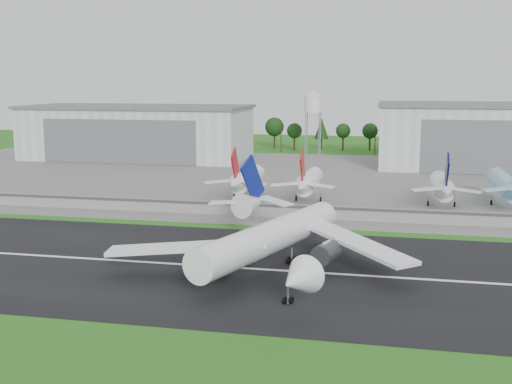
% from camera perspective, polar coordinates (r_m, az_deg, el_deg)
% --- Properties ---
extents(ground, '(600.00, 600.00, 0.00)m').
position_cam_1_polar(ground, '(109.97, -4.29, -8.16)').
color(ground, '#246818').
rests_on(ground, ground).
extents(runway, '(320.00, 60.00, 0.10)m').
position_cam_1_polar(runway, '(119.15, -2.93, -6.69)').
color(runway, black).
rests_on(runway, ground).
extents(runway_centerline, '(220.00, 1.00, 0.02)m').
position_cam_1_polar(runway_centerline, '(119.13, -2.93, -6.66)').
color(runway_centerline, white).
rests_on(runway_centerline, runway).
extents(apron, '(320.00, 150.00, 0.10)m').
position_cam_1_polar(apron, '(224.84, 4.29, 1.19)').
color(apron, slate).
rests_on(apron, ground).
extents(blast_fence, '(240.00, 0.61, 3.50)m').
position_cam_1_polar(blast_fence, '(161.32, 1.18, -1.62)').
color(blast_fence, gray).
rests_on(blast_fence, ground).
extents(hangar_west, '(97.00, 44.00, 23.20)m').
position_cam_1_polar(hangar_west, '(287.84, -10.47, 5.28)').
color(hangar_west, silver).
rests_on(hangar_west, ground).
extents(hangar_east, '(102.00, 47.00, 25.20)m').
position_cam_1_polar(hangar_east, '(269.89, 21.72, 4.66)').
color(hangar_east, silver).
rests_on(hangar_east, ground).
extents(water_tower, '(8.40, 8.40, 29.40)m').
position_cam_1_polar(water_tower, '(287.52, 5.13, 7.98)').
color(water_tower, '#99999E').
rests_on(water_tower, ground).
extents(utility_poles, '(230.00, 3.00, 12.00)m').
position_cam_1_polar(utility_poles, '(303.65, 6.34, 3.42)').
color(utility_poles, black).
rests_on(utility_poles, ground).
extents(treeline, '(320.00, 16.00, 22.00)m').
position_cam_1_polar(treeline, '(318.49, 6.61, 3.71)').
color(treeline, black).
rests_on(treeline, ground).
extents(main_airliner, '(54.03, 57.56, 18.17)m').
position_cam_1_polar(main_airliner, '(115.53, 1.32, -4.72)').
color(main_airliner, white).
rests_on(main_airliner, runway).
extents(parked_jet_red_a, '(7.36, 31.29, 16.48)m').
position_cam_1_polar(parked_jet_red_a, '(183.61, -0.98, 1.12)').
color(parked_jet_red_a, white).
rests_on(parked_jet_red_a, ground).
extents(parked_jet_red_b, '(7.36, 31.29, 16.38)m').
position_cam_1_polar(parked_jet_red_b, '(180.44, 4.64, 0.90)').
color(parked_jet_red_b, white).
rests_on(parked_jet_red_b, ground).
extents(parked_jet_navy, '(7.36, 31.29, 16.35)m').
position_cam_1_polar(parked_jet_navy, '(179.54, 16.25, 0.48)').
color(parked_jet_navy, silver).
rests_on(parked_jet_navy, ground).
extents(parked_jet_skyblue, '(7.36, 37.29, 16.55)m').
position_cam_1_polar(parked_jet_skyblue, '(186.54, 21.40, 0.58)').
color(parked_jet_skyblue, '#8ACCEF').
rests_on(parked_jet_skyblue, ground).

